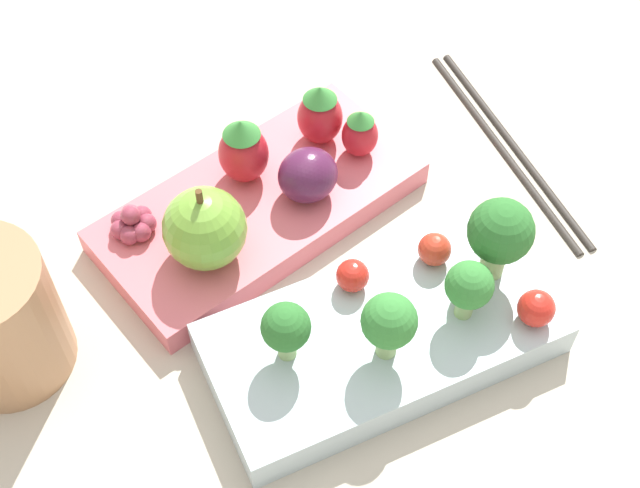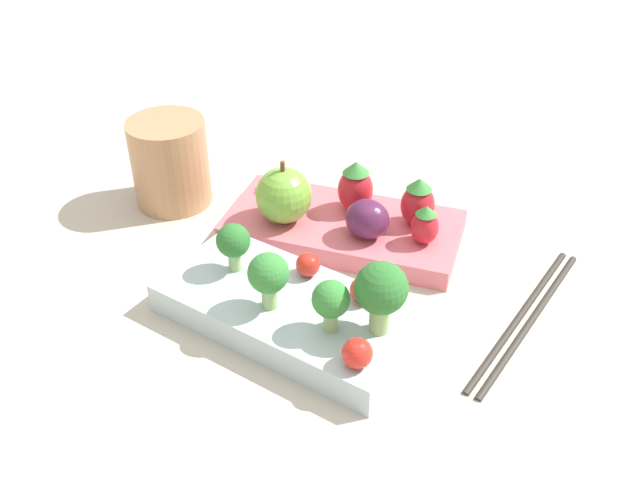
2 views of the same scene
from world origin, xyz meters
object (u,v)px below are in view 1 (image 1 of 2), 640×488
apple (205,228)px  strawberry_0 (320,114)px  strawberry_2 (243,150)px  broccoli_floret_0 (500,233)px  bento_box_fruit (259,206)px  cherry_tomato_0 (435,249)px  cherry_tomato_2 (349,278)px  plum (308,175)px  cherry_tomato_1 (536,308)px  broccoli_floret_3 (389,323)px  strawberry_1 (360,133)px  grape_cluster (133,223)px  bento_box_savoury (388,335)px  chopsticks_pair (508,145)px  broccoli_floret_2 (469,287)px  broccoli_floret_1 (286,329)px

apple → strawberry_0: 0.13m
strawberry_2 → broccoli_floret_0: bearing=121.0°
bento_box_fruit → apple: size_ratio=3.75×
cherry_tomato_0 → cherry_tomato_2: bearing=-9.2°
cherry_tomato_2 → strawberry_2: (0.01, -0.12, 0.01)m
strawberry_2 → plum: bearing=128.8°
bento_box_fruit → cherry_tomato_2: 0.10m
cherry_tomato_1 → plum: bearing=-68.0°
strawberry_0 → strawberry_2: (0.06, 0.00, 0.00)m
broccoli_floret_3 → strawberry_1: bearing=-116.8°
grape_cluster → bento_box_savoury: bearing=124.5°
strawberry_1 → grape_cluster: bearing=-5.6°
strawberry_0 → apple: bearing=24.3°
strawberry_1 → chopsticks_pair: strawberry_1 is taller
bento_box_savoury → bento_box_fruit: 0.13m
strawberry_2 → cherry_tomato_0: bearing=117.5°
broccoli_floret_0 → cherry_tomato_1: (-0.00, 0.04, -0.03)m
cherry_tomato_0 → broccoli_floret_3: bearing=33.1°
strawberry_0 → strawberry_1: (-0.02, 0.03, -0.00)m
bento_box_fruit → broccoli_floret_2: (-0.06, 0.15, 0.04)m
grape_cluster → strawberry_2: bearing=-176.4°
bento_box_savoury → grape_cluster: grape_cluster is taller
cherry_tomato_1 → chopsticks_pair: (-0.09, -0.14, -0.04)m
cherry_tomato_0 → strawberry_1: strawberry_1 is taller
broccoli_floret_0 → broccoli_floret_1: bearing=-5.6°
cherry_tomato_0 → apple: (0.12, -0.08, 0.01)m
broccoli_floret_3 → chopsticks_pair: bearing=-148.8°
bento_box_fruit → cherry_tomato_0: (-0.07, 0.11, 0.03)m
broccoli_floret_3 → strawberry_2: broccoli_floret_3 is taller
apple → broccoli_floret_2: bearing=132.1°
broccoli_floret_1 → chopsticks_pair: broccoli_floret_1 is taller
bento_box_fruit → chopsticks_pair: 0.19m
broccoli_floret_3 → cherry_tomato_2: broccoli_floret_3 is taller
bento_box_savoury → strawberry_1: bearing=-115.1°
broccoli_floret_0 → broccoli_floret_3: broccoli_floret_0 is taller
broccoli_floret_1 → broccoli_floret_3: 0.06m
broccoli_floret_3 → cherry_tomato_0: (-0.06, -0.04, -0.02)m
broccoli_floret_0 → bento_box_savoury: bearing=-0.1°
grape_cluster → broccoli_floret_2: bearing=131.3°
apple → strawberry_1: size_ratio=1.61×
grape_cluster → chopsticks_pair: bearing=168.8°
broccoli_floret_2 → bento_box_fruit: bearing=-67.6°
cherry_tomato_1 → cherry_tomato_2: (0.08, -0.08, -0.00)m
cherry_tomato_2 → chopsticks_pair: cherry_tomato_2 is taller
broccoli_floret_2 → cherry_tomato_2: size_ratio=2.17×
cherry_tomato_1 → chopsticks_pair: size_ratio=0.11×
broccoli_floret_2 → cherry_tomato_1: (-0.03, 0.02, -0.02)m
bento_box_fruit → cherry_tomato_1: (-0.10, 0.17, 0.03)m
bento_box_fruit → broccoli_floret_1: (0.04, 0.12, 0.04)m
broccoli_floret_2 → plum: size_ratio=1.09×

